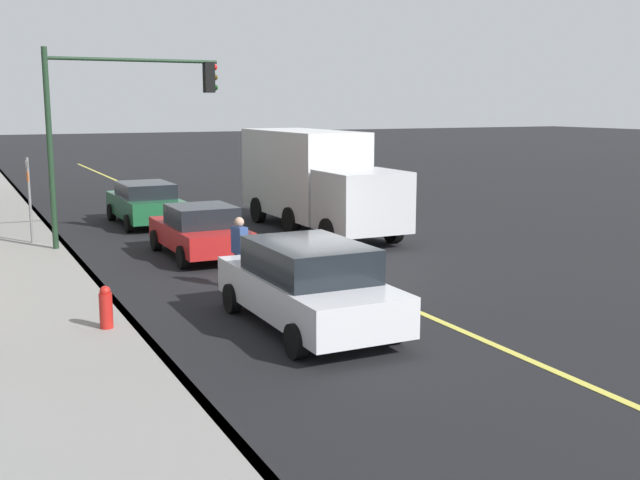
{
  "coord_description": "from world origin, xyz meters",
  "views": [
    {
      "loc": [
        -16.7,
        8.4,
        4.16
      ],
      "look_at": [
        -2.05,
        1.24,
        1.27
      ],
      "focal_mm": 42.83,
      "sensor_mm": 36.0,
      "label": 1
    }
  ],
  "objects_px": {
    "car_red": "(200,231)",
    "car_white": "(308,284)",
    "pedestrian_with_backpack": "(240,247)",
    "traffic_light_mast": "(118,111)",
    "car_green": "(145,203)",
    "fire_hydrant": "(106,311)",
    "street_sign_post": "(29,195)",
    "truck_white": "(314,178)"
  },
  "relations": [
    {
      "from": "car_red",
      "to": "fire_hydrant",
      "type": "distance_m",
      "value": 7.4
    },
    {
      "from": "truck_white",
      "to": "fire_hydrant",
      "type": "bearing_deg",
      "value": 137.06
    },
    {
      "from": "car_red",
      "to": "truck_white",
      "type": "distance_m",
      "value": 5.72
    },
    {
      "from": "car_white",
      "to": "traffic_light_mast",
      "type": "xyz_separation_m",
      "value": [
        9.71,
        1.42,
        3.13
      ]
    },
    {
      "from": "car_red",
      "to": "street_sign_post",
      "type": "height_order",
      "value": "street_sign_post"
    },
    {
      "from": "truck_white",
      "to": "fire_hydrant",
      "type": "height_order",
      "value": "truck_white"
    },
    {
      "from": "fire_hydrant",
      "to": "car_green",
      "type": "bearing_deg",
      "value": -16.26
    },
    {
      "from": "car_white",
      "to": "fire_hydrant",
      "type": "bearing_deg",
      "value": 72.62
    },
    {
      "from": "pedestrian_with_backpack",
      "to": "traffic_light_mast",
      "type": "bearing_deg",
      "value": 12.33
    },
    {
      "from": "pedestrian_with_backpack",
      "to": "car_white",
      "type": "bearing_deg",
      "value": -179.07
    },
    {
      "from": "car_red",
      "to": "car_white",
      "type": "xyz_separation_m",
      "value": [
        -7.48,
        0.21,
        0.11
      ]
    },
    {
      "from": "car_white",
      "to": "fire_hydrant",
      "type": "distance_m",
      "value": 3.72
    },
    {
      "from": "street_sign_post",
      "to": "car_red",
      "type": "bearing_deg",
      "value": -131.11
    },
    {
      "from": "car_green",
      "to": "fire_hydrant",
      "type": "distance_m",
      "value": 13.35
    },
    {
      "from": "car_red",
      "to": "pedestrian_with_backpack",
      "type": "bearing_deg",
      "value": 176.14
    },
    {
      "from": "car_white",
      "to": "truck_white",
      "type": "bearing_deg",
      "value": -26.08
    },
    {
      "from": "truck_white",
      "to": "traffic_light_mast",
      "type": "bearing_deg",
      "value": 95.63
    },
    {
      "from": "fire_hydrant",
      "to": "car_red",
      "type": "bearing_deg",
      "value": -30.43
    },
    {
      "from": "car_green",
      "to": "traffic_light_mast",
      "type": "bearing_deg",
      "value": 158.99
    },
    {
      "from": "fire_hydrant",
      "to": "street_sign_post",
      "type": "bearing_deg",
      "value": 1.76
    },
    {
      "from": "traffic_light_mast",
      "to": "street_sign_post",
      "type": "bearing_deg",
      "value": 61.63
    },
    {
      "from": "truck_white",
      "to": "car_green",
      "type": "bearing_deg",
      "value": 53.78
    },
    {
      "from": "car_white",
      "to": "car_green",
      "type": "distance_m",
      "value": 13.92
    },
    {
      "from": "car_white",
      "to": "truck_white",
      "type": "relative_size",
      "value": 0.58
    },
    {
      "from": "truck_white",
      "to": "street_sign_post",
      "type": "xyz_separation_m",
      "value": [
        0.67,
        8.91,
        -0.16
      ]
    },
    {
      "from": "car_white",
      "to": "fire_hydrant",
      "type": "relative_size",
      "value": 5.08
    },
    {
      "from": "car_red",
      "to": "pedestrian_with_backpack",
      "type": "distance_m",
      "value": 4.0
    },
    {
      "from": "car_green",
      "to": "fire_hydrant",
      "type": "bearing_deg",
      "value": 163.74
    },
    {
      "from": "car_white",
      "to": "truck_white",
      "type": "xyz_separation_m",
      "value": [
        10.35,
        -5.07,
        0.89
      ]
    },
    {
      "from": "car_red",
      "to": "pedestrian_with_backpack",
      "type": "xyz_separation_m",
      "value": [
        -3.98,
        0.27,
        0.23
      ]
    },
    {
      "from": "car_red",
      "to": "street_sign_post",
      "type": "bearing_deg",
      "value": 48.89
    },
    {
      "from": "car_red",
      "to": "car_white",
      "type": "bearing_deg",
      "value": 178.38
    },
    {
      "from": "truck_white",
      "to": "street_sign_post",
      "type": "relative_size",
      "value": 3.1
    },
    {
      "from": "street_sign_post",
      "to": "fire_hydrant",
      "type": "distance_m",
      "value": 9.98
    },
    {
      "from": "traffic_light_mast",
      "to": "street_sign_post",
      "type": "relative_size",
      "value": 2.15
    },
    {
      "from": "car_white",
      "to": "truck_white",
      "type": "height_order",
      "value": "truck_white"
    },
    {
      "from": "street_sign_post",
      "to": "fire_hydrant",
      "type": "bearing_deg",
      "value": -178.24
    },
    {
      "from": "pedestrian_with_backpack",
      "to": "car_red",
      "type": "bearing_deg",
      "value": -3.86
    },
    {
      "from": "street_sign_post",
      "to": "pedestrian_with_backpack",
      "type": "bearing_deg",
      "value": -153.29
    },
    {
      "from": "car_white",
      "to": "street_sign_post",
      "type": "xyz_separation_m",
      "value": [
        11.02,
        3.84,
        0.73
      ]
    },
    {
      "from": "fire_hydrant",
      "to": "pedestrian_with_backpack",
      "type": "bearing_deg",
      "value": -55.46
    },
    {
      "from": "car_red",
      "to": "truck_white",
      "type": "bearing_deg",
      "value": -59.44
    }
  ]
}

